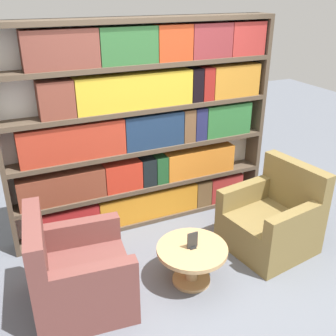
% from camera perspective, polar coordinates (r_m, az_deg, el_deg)
% --- Properties ---
extents(ground_plane, '(14.00, 14.00, 0.00)m').
position_cam_1_polar(ground_plane, '(3.84, 4.77, -17.19)').
color(ground_plane, slate).
extents(bookshelf, '(3.02, 0.30, 2.30)m').
position_cam_1_polar(bookshelf, '(4.35, -3.29, 5.83)').
color(bookshelf, silver).
rests_on(bookshelf, ground_plane).
extents(armchair_left, '(0.89, 0.88, 0.91)m').
position_cam_1_polar(armchair_left, '(3.58, -13.09, -14.99)').
color(armchair_left, brown).
rests_on(armchair_left, ground_plane).
extents(armchair_right, '(0.92, 0.91, 0.91)m').
position_cam_1_polar(armchair_right, '(4.34, 14.88, -7.46)').
color(armchair_right, olive).
rests_on(armchair_right, ground_plane).
extents(coffee_table, '(0.66, 0.66, 0.38)m').
position_cam_1_polar(coffee_table, '(3.75, 3.49, -12.79)').
color(coffee_table, tan).
rests_on(coffee_table, ground_plane).
extents(table_sign, '(0.10, 0.06, 0.16)m').
position_cam_1_polar(table_sign, '(3.65, 3.57, -10.58)').
color(table_sign, black).
rests_on(table_sign, coffee_table).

